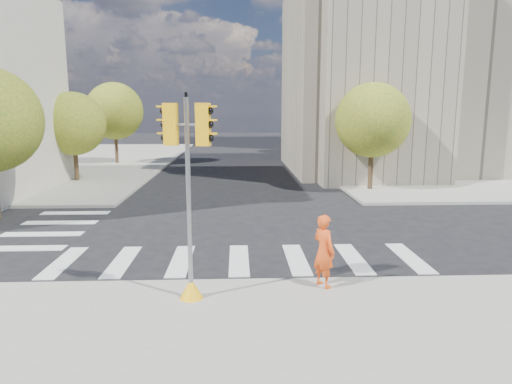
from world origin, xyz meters
TOP-DOWN VIEW (x-y plane):
  - ground at (0.00, 0.00)m, footprint 160.00×160.00m
  - sidewalk_far_right at (20.00, 26.00)m, footprint 28.00×40.00m
  - sidewalk_far_left at (-20.00, 26.00)m, footprint 28.00×40.00m
  - civic_building at (15.59, 19.12)m, footprint 26.00×16.00m
  - office_tower at (22.00, 42.00)m, footprint 20.00×18.00m
  - tree_lw_mid at (-10.50, 14.00)m, footprint 4.00×4.00m
  - tree_lw_far at (-10.50, 24.00)m, footprint 4.80×4.80m
  - tree_re_near at (7.50, 10.00)m, footprint 4.20×4.20m
  - tree_re_mid at (7.50, 22.00)m, footprint 4.60×4.60m
  - tree_re_far at (7.50, 34.00)m, footprint 4.00×4.00m
  - lamp_near at (8.00, 14.00)m, footprint 0.35×0.18m
  - lamp_far at (8.00, 28.00)m, footprint 0.35×0.18m
  - traffic_signal at (-1.26, -5.23)m, footprint 1.08×0.56m
  - photographer at (2.05, -4.60)m, footprint 0.75×0.82m

SIDE VIEW (x-z plane):
  - ground at x=0.00m, z-range 0.00..0.00m
  - sidewalk_far_right at x=20.00m, z-range 0.00..0.15m
  - sidewalk_far_left at x=-20.00m, z-range 0.00..0.15m
  - photographer at x=2.05m, z-range 0.15..2.03m
  - traffic_signal at x=-1.26m, z-range -0.21..4.64m
  - tree_lw_mid at x=-10.50m, z-range 0.88..6.65m
  - tree_re_far at x=7.50m, z-range 0.93..6.80m
  - tree_re_near at x=7.50m, z-range 0.97..7.13m
  - tree_re_mid at x=7.50m, z-range 1.02..7.68m
  - tree_lw_far at x=-10.50m, z-range 1.07..8.01m
  - lamp_near at x=8.00m, z-range 0.52..8.63m
  - lamp_far at x=8.00m, z-range 0.52..8.63m
  - civic_building at x=15.59m, z-range -2.43..16.96m
  - office_tower at x=22.00m, z-range 0.00..30.00m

